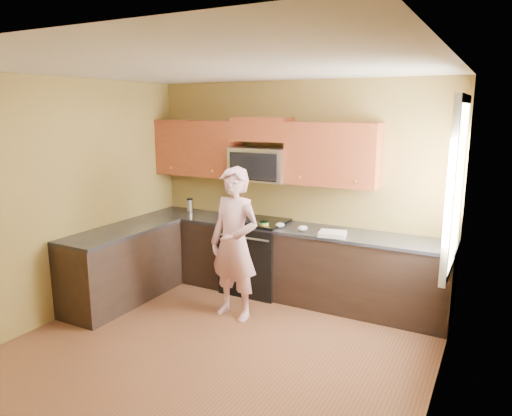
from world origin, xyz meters
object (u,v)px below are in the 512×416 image
Objects in this scene: woman at (235,244)px; frying_pan at (245,221)px; butter_tub at (264,227)px; travel_mug at (190,211)px; microwave at (261,180)px; stove at (256,256)px.

woman is 0.77m from frying_pan.
butter_tub is 0.66× the size of travel_mug.
woman is 0.63m from butter_tub.
microwave is 0.64m from butter_tub.
microwave is 4.13× the size of travel_mug.
woman reaches higher than travel_mug.
woman reaches higher than stove.
woman is (0.16, -0.93, -0.58)m from microwave.
travel_mug is (-1.36, 0.34, -0.00)m from butter_tub.
travel_mug reaches higher than frying_pan.
butter_tub is (0.05, 0.63, 0.05)m from woman.
stove is 7.80× the size of butter_tub.
frying_pan reaches higher than butter_tub.
frying_pan is (-0.26, 0.72, 0.08)m from woman.
travel_mug is (-1.16, 0.04, -0.53)m from microwave.
travel_mug is at bearing 165.88° from butter_tub.
stove is 0.52m from butter_tub.
stove is at bearing 138.94° from butter_tub.
butter_tub is at bearing -14.12° from travel_mug.
microwave is at bearing 124.07° from butter_tub.
frying_pan is at bearing -13.56° from travel_mug.
butter_tub is (0.21, -0.30, -0.53)m from microwave.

